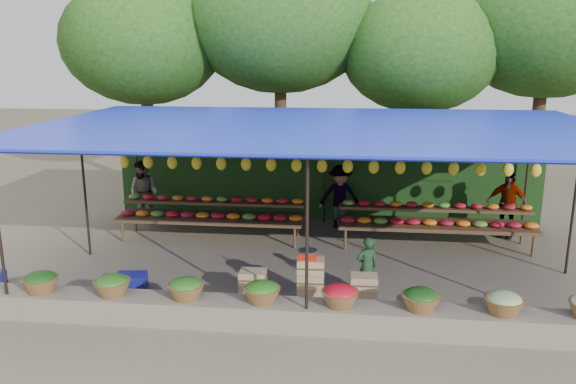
# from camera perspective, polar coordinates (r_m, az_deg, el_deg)

# --- Properties ---
(ground) EXTENTS (60.00, 60.00, 0.00)m
(ground) POSITION_cam_1_polar(r_m,az_deg,el_deg) (11.45, 2.99, -7.27)
(ground) COLOR brown
(ground) RESTS_ON ground
(stone_curb) EXTENTS (10.60, 0.55, 0.40)m
(stone_curb) POSITION_cam_1_polar(r_m,az_deg,el_deg) (8.86, 1.94, -12.49)
(stone_curb) COLOR #6D6857
(stone_curb) RESTS_ON ground
(stall_canopy) EXTENTS (10.80, 6.60, 2.82)m
(stall_canopy) POSITION_cam_1_polar(r_m,az_deg,el_deg) (10.84, 3.19, 6.17)
(stall_canopy) COLOR black
(stall_canopy) RESTS_ON ground
(produce_baskets) EXTENTS (8.98, 0.58, 0.34)m
(produce_baskets) POSITION_cam_1_polar(r_m,az_deg,el_deg) (8.71, 1.30, -10.32)
(produce_baskets) COLOR brown
(produce_baskets) RESTS_ON stone_curb
(netting_backdrop) EXTENTS (10.60, 0.06, 2.50)m
(netting_backdrop) POSITION_cam_1_polar(r_m,az_deg,el_deg) (14.12, 3.80, 2.11)
(netting_backdrop) COLOR #1E4217
(netting_backdrop) RESTS_ON ground
(tree_row) EXTENTS (16.51, 5.50, 7.12)m
(tree_row) POSITION_cam_1_polar(r_m,az_deg,el_deg) (16.76, 6.25, 15.80)
(tree_row) COLOR #3C2616
(tree_row) RESTS_ON ground
(fruit_table_left) EXTENTS (4.21, 0.95, 0.93)m
(fruit_table_left) POSITION_cam_1_polar(r_m,az_deg,el_deg) (12.89, -7.75, -2.09)
(fruit_table_left) COLOR #482C1D
(fruit_table_left) RESTS_ON ground
(fruit_table_right) EXTENTS (4.21, 0.95, 0.93)m
(fruit_table_right) POSITION_cam_1_polar(r_m,az_deg,el_deg) (12.67, 14.80, -2.73)
(fruit_table_right) COLOR #482C1D
(fruit_table_right) RESTS_ON ground
(crate_counter) EXTENTS (2.35, 0.35, 0.77)m
(crate_counter) POSITION_cam_1_polar(r_m,az_deg,el_deg) (9.70, 2.15, -9.32)
(crate_counter) COLOR #9F7B5B
(crate_counter) RESTS_ON ground
(weighing_scale) EXTENTS (0.32, 0.32, 0.35)m
(weighing_scale) POSITION_cam_1_polar(r_m,az_deg,el_deg) (9.50, 1.99, -6.32)
(weighing_scale) COLOR red
(weighing_scale) RESTS_ON crate_counter
(vendor_seated) EXTENTS (0.46, 0.38, 1.07)m
(vendor_seated) POSITION_cam_1_polar(r_m,az_deg,el_deg) (9.91, 8.02, -7.53)
(vendor_seated) COLOR #1A3A20
(vendor_seated) RESTS_ON ground
(customer_left) EXTENTS (0.87, 0.74, 1.58)m
(customer_left) POSITION_cam_1_polar(r_m,az_deg,el_deg) (14.28, -14.43, -0.06)
(customer_left) COLOR slate
(customer_left) RESTS_ON ground
(customer_mid) EXTENTS (1.04, 0.65, 1.55)m
(customer_mid) POSITION_cam_1_polar(r_m,az_deg,el_deg) (13.59, 5.29, -0.46)
(customer_mid) COLOR slate
(customer_mid) RESTS_ON ground
(customer_right) EXTENTS (0.99, 0.76, 1.56)m
(customer_right) POSITION_cam_1_polar(r_m,az_deg,el_deg) (13.77, 21.36, -1.16)
(customer_right) COLOR slate
(customer_right) RESTS_ON ground
(blue_crate_back) EXTENTS (0.56, 0.44, 0.31)m
(blue_crate_back) POSITION_cam_1_polar(r_m,az_deg,el_deg) (10.54, -15.64, -8.82)
(blue_crate_back) COLOR navy
(blue_crate_back) RESTS_ON ground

